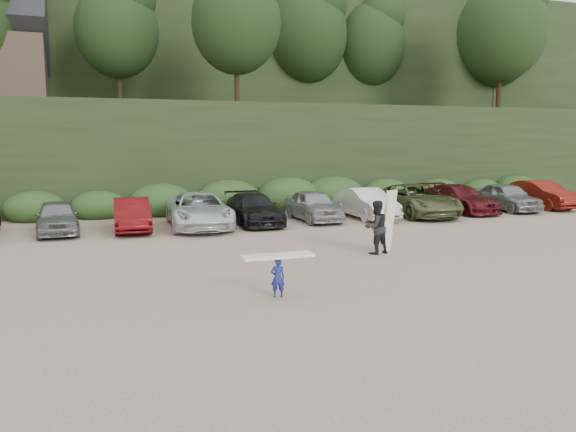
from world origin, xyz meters
name	(u,v)px	position (x,y,z in m)	size (l,w,h in m)	color
ground	(308,273)	(0.00, 0.00, 0.00)	(120.00, 120.00, 0.00)	tan
hillside_backdrop	(150,54)	(-0.26, 35.93, 11.22)	(90.00, 41.50, 28.00)	black
parked_cars	(228,209)	(0.03, 9.94, 0.76)	(39.36, 6.25, 1.63)	#B0B0B5
child_surfer	(278,268)	(-1.71, -2.14, 0.75)	(1.84, 0.55, 1.10)	navy
adult_surfer	(377,227)	(3.29, 1.81, 0.95)	(1.40, 0.86, 2.19)	black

